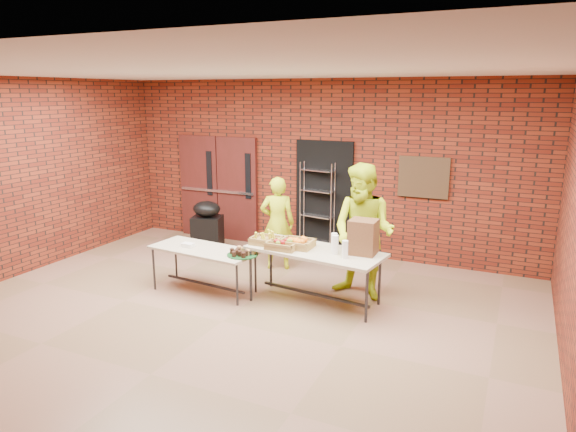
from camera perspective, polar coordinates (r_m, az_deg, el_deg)
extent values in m
cube|color=#876949|center=(6.98, -7.30, -11.68)|extent=(8.00, 7.00, 0.04)
cube|color=silver|center=(6.33, -8.21, 15.92)|extent=(8.00, 7.00, 0.04)
cube|color=maroon|center=(9.57, 3.63, 5.44)|extent=(8.00, 0.04, 3.20)
cube|color=maroon|center=(9.24, -29.34, 3.44)|extent=(0.04, 7.00, 3.20)
cube|color=#491614|center=(10.82, -9.78, 3.26)|extent=(0.88, 0.08, 2.10)
cube|color=#491614|center=(10.35, -5.66, 2.92)|extent=(0.88, 0.08, 2.10)
cube|color=black|center=(10.58, -8.74, 4.71)|extent=(0.12, 0.02, 0.90)
cube|color=black|center=(10.12, -4.47, 4.43)|extent=(0.12, 0.02, 0.90)
cube|color=silver|center=(10.54, -7.93, 2.77)|extent=(1.70, 0.04, 0.05)
cube|color=black|center=(9.58, 4.01, 2.10)|extent=(1.10, 0.06, 2.10)
cube|color=#422D1A|center=(9.01, 14.83, 4.19)|extent=(0.85, 0.04, 0.70)
cube|color=tan|center=(7.80, -9.37, -3.70)|extent=(1.70, 0.84, 0.04)
cube|color=#2C2B30|center=(7.97, -9.22, -7.46)|extent=(1.46, 0.17, 0.03)
cylinder|color=#2C2B30|center=(8.52, -12.35, -4.72)|extent=(0.03, 0.03, 0.64)
cylinder|color=#2C2B30|center=(7.76, -3.63, -6.25)|extent=(0.03, 0.03, 0.64)
cylinder|color=#2C2B30|center=(8.12, -14.67, -5.78)|extent=(0.03, 0.03, 0.64)
cylinder|color=#2C2B30|center=(7.32, -5.69, -7.55)|extent=(0.03, 0.03, 0.64)
cube|color=tan|center=(7.23, 3.01, -3.93)|extent=(2.02, 1.06, 0.04)
cube|color=#2C2B30|center=(7.45, 2.95, -8.66)|extent=(1.71, 0.27, 0.03)
cylinder|color=#2C2B30|center=(7.97, -1.92, -5.26)|extent=(0.04, 0.04, 0.75)
cylinder|color=#2C2B30|center=(7.40, 10.14, -6.97)|extent=(0.04, 0.04, 0.75)
cylinder|color=#2C2B30|center=(7.44, -4.16, -6.70)|extent=(0.04, 0.04, 0.75)
cylinder|color=#2C2B30|center=(6.82, 8.73, -8.72)|extent=(0.04, 0.04, 0.75)
cube|color=olive|center=(7.50, -2.42, -2.87)|extent=(0.42, 0.33, 0.07)
cube|color=olive|center=(7.33, 0.99, -3.22)|extent=(0.46, 0.35, 0.07)
cube|color=olive|center=(7.26, -0.61, -3.39)|extent=(0.43, 0.33, 0.07)
cylinder|color=#12441B|center=(7.39, -5.07, -4.31)|extent=(0.45, 0.45, 0.02)
cube|color=white|center=(7.89, -11.06, -3.19)|extent=(0.18, 0.12, 0.06)
cube|color=brown|center=(7.06, 8.36, -2.31)|extent=(0.36, 0.32, 0.48)
cylinder|color=white|center=(7.03, 5.27, -3.20)|extent=(0.09, 0.09, 0.26)
cylinder|color=white|center=(6.87, 6.35, -3.71)|extent=(0.08, 0.08, 0.24)
cylinder|color=white|center=(7.15, 5.15, -2.92)|extent=(0.09, 0.09, 0.26)
cube|color=black|center=(9.82, -8.92, -1.99)|extent=(0.64, 0.58, 0.68)
ellipsoid|color=black|center=(9.71, -9.03, 0.79)|extent=(0.64, 0.59, 0.29)
imported|color=#BFD617|center=(8.68, -1.18, -0.80)|extent=(0.68, 0.58, 1.59)
imported|color=#BFD617|center=(7.47, 8.40, -1.78)|extent=(1.09, 0.92, 1.98)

